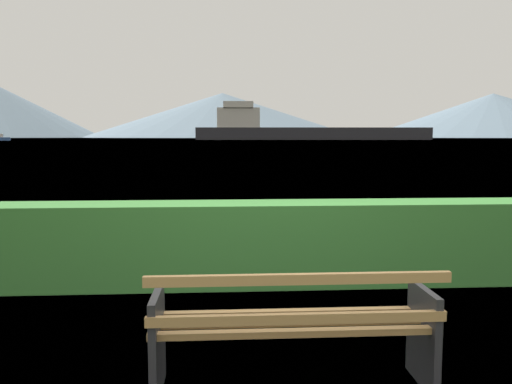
# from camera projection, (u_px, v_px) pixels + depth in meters

# --- Properties ---
(water_surface) EXTENTS (620.00, 620.00, 0.00)m
(water_surface) POSITION_uv_depth(u_px,v_px,m) (223.00, 139.00, 307.47)
(water_surface) COLOR #7A99A8
(water_surface) RESTS_ON ground_plane
(park_bench) EXTENTS (1.88, 0.57, 0.87)m
(park_bench) POSITION_uv_depth(u_px,v_px,m) (293.00, 328.00, 3.49)
(park_bench) COLOR tan
(park_bench) RESTS_ON ground_plane
(hedge_row) EXTENTS (7.64, 0.63, 0.94)m
(hedge_row) POSITION_uv_depth(u_px,v_px,m) (263.00, 243.00, 6.06)
(hedge_row) COLOR #387A33
(hedge_row) RESTS_ON ground_plane
(cargo_ship_large) EXTENTS (105.41, 20.07, 16.88)m
(cargo_ship_large) POSITION_uv_depth(u_px,v_px,m) (295.00, 129.00, 239.22)
(cargo_ship_large) COLOR #232328
(cargo_ship_large) RESTS_ON water_surface
(distant_hills) EXTENTS (807.02, 332.91, 62.81)m
(distant_hills) POSITION_uv_depth(u_px,v_px,m) (228.00, 113.00, 579.10)
(distant_hills) COLOR slate
(distant_hills) RESTS_ON ground_plane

